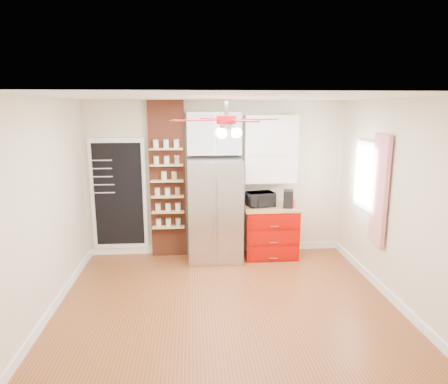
{
  "coord_description": "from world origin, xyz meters",
  "views": [
    {
      "loc": [
        -0.43,
        -4.9,
        2.59
      ],
      "look_at": [
        0.04,
        0.9,
        1.34
      ],
      "focal_mm": 32.0,
      "sensor_mm": 36.0,
      "label": 1
    }
  ],
  "objects": [
    {
      "name": "fridge",
      "position": [
        -0.05,
        1.63,
        0.88
      ],
      "size": [
        0.9,
        0.7,
        1.75
      ],
      "primitive_type": "cube",
      "color": "#B1B0B5",
      "rests_on": "floor"
    },
    {
      "name": "window",
      "position": [
        2.23,
        0.9,
        1.55
      ],
      "size": [
        0.04,
        0.75,
        1.05
      ],
      "primitive_type": "cube",
      "color": "white",
      "rests_on": "wall_right"
    },
    {
      "name": "ceiling_fan",
      "position": [
        0.0,
        0.0,
        2.42
      ],
      "size": [
        1.4,
        1.4,
        0.44
      ],
      "color": "silver",
      "rests_on": "ceiling"
    },
    {
      "name": "pantry_jar_beans",
      "position": [
        -0.73,
        1.78,
        1.44
      ],
      "size": [
        0.12,
        0.12,
        0.13
      ],
      "primitive_type": "cylinder",
      "rotation": [
        0.0,
        0.0,
        0.34
      ],
      "color": "#99824E",
      "rests_on": "brick_pillar"
    },
    {
      "name": "wall_front",
      "position": [
        0.0,
        -2.0,
        1.35
      ],
      "size": [
        4.5,
        0.02,
        2.7
      ],
      "primitive_type": "cube",
      "color": "beige",
      "rests_on": "floor"
    },
    {
      "name": "red_cabinet",
      "position": [
        0.92,
        1.68,
        0.45
      ],
      "size": [
        0.94,
        0.64,
        0.9
      ],
      "color": "#9F0600",
      "rests_on": "floor"
    },
    {
      "name": "curtain",
      "position": [
        2.18,
        0.35,
        1.45
      ],
      "size": [
        0.06,
        0.4,
        1.55
      ],
      "primitive_type": "cube",
      "color": "red",
      "rests_on": "wall_right"
    },
    {
      "name": "upper_glass_cabinet",
      "position": [
        -0.05,
        1.82,
        2.15
      ],
      "size": [
        0.9,
        0.35,
        0.7
      ],
      "primitive_type": "cube",
      "color": "white",
      "rests_on": "wall_back"
    },
    {
      "name": "canister_left",
      "position": [
        1.25,
        1.59,
        0.97
      ],
      "size": [
        0.14,
        0.14,
        0.15
      ],
      "primitive_type": "cylinder",
      "rotation": [
        0.0,
        0.0,
        0.3
      ],
      "color": "#B40A27",
      "rests_on": "red_cabinet"
    },
    {
      "name": "toaster_oven",
      "position": [
        0.74,
        1.72,
        1.02
      ],
      "size": [
        0.51,
        0.4,
        0.25
      ],
      "primitive_type": "imported",
      "rotation": [
        0.0,
        0.0,
        0.24
      ],
      "color": "black",
      "rests_on": "red_cabinet"
    },
    {
      "name": "chalkboard",
      "position": [
        -1.7,
        1.96,
        1.1
      ],
      "size": [
        0.95,
        0.05,
        1.95
      ],
      "color": "white",
      "rests_on": "wall_back"
    },
    {
      "name": "wall_right",
      "position": [
        2.25,
        0.0,
        1.35
      ],
      "size": [
        0.02,
        4.0,
        2.7
      ],
      "primitive_type": "cube",
      "color": "beige",
      "rests_on": "floor"
    },
    {
      "name": "coffee_maker",
      "position": [
        1.2,
        1.61,
        1.05
      ],
      "size": [
        0.21,
        0.25,
        0.3
      ],
      "primitive_type": "cube",
      "rotation": [
        0.0,
        0.0,
        -0.25
      ],
      "color": "black",
      "rests_on": "red_cabinet"
    },
    {
      "name": "upper_shelf_unit",
      "position": [
        0.92,
        1.85,
        1.88
      ],
      "size": [
        0.9,
        0.3,
        1.15
      ],
      "primitive_type": "cube",
      "color": "white",
      "rests_on": "wall_back"
    },
    {
      "name": "wall_left",
      "position": [
        -2.25,
        0.0,
        1.35
      ],
      "size": [
        0.02,
        4.0,
        2.7
      ],
      "primitive_type": "cube",
      "color": "beige",
      "rests_on": "floor"
    },
    {
      "name": "wall_back",
      "position": [
        0.0,
        2.0,
        1.35
      ],
      "size": [
        4.5,
        0.02,
        2.7
      ],
      "primitive_type": "cube",
      "color": "beige",
      "rests_on": "floor"
    },
    {
      "name": "floor",
      "position": [
        0.0,
        0.0,
        0.0
      ],
      "size": [
        4.5,
        4.5,
        0.0
      ],
      "primitive_type": "plane",
      "color": "brown",
      "rests_on": "ground"
    },
    {
      "name": "brick_pillar",
      "position": [
        -0.85,
        1.92,
        1.35
      ],
      "size": [
        0.6,
        0.16,
        2.7
      ],
      "primitive_type": "cube",
      "color": "brown",
      "rests_on": "floor"
    },
    {
      "name": "pantry_jar_oats",
      "position": [
        -0.9,
        1.78,
        1.44
      ],
      "size": [
        0.12,
        0.12,
        0.14
      ],
      "primitive_type": "cylinder",
      "rotation": [
        0.0,
        0.0,
        -0.28
      ],
      "color": "beige",
      "rests_on": "brick_pillar"
    },
    {
      "name": "ceiling",
      "position": [
        0.0,
        0.0,
        2.7
      ],
      "size": [
        4.5,
        4.5,
        0.0
      ],
      "primitive_type": "plane",
      "color": "white",
      "rests_on": "wall_back"
    },
    {
      "name": "canister_right",
      "position": [
        1.28,
        1.65,
        0.96
      ],
      "size": [
        0.12,
        0.12,
        0.13
      ],
      "primitive_type": "cylinder",
      "rotation": [
        0.0,
        0.0,
        0.15
      ],
      "color": "#B11A09",
      "rests_on": "red_cabinet"
    }
  ]
}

